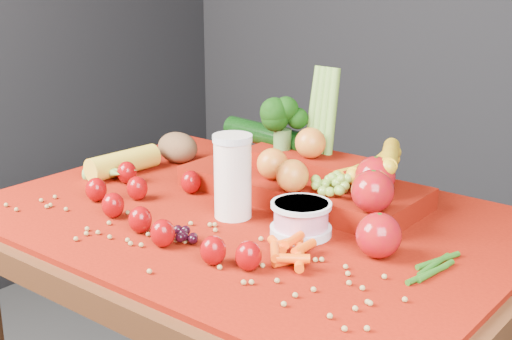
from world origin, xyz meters
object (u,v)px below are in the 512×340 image
Objects in this scene: produce_mound at (313,172)px; table at (250,263)px; yogurt_bowl at (301,218)px; milk_glass at (233,173)px.

table is at bearing -106.22° from produce_mound.
yogurt_bowl is (0.14, -0.02, 0.14)m from table.
produce_mound reaches higher than milk_glass.
milk_glass is 0.20m from produce_mound.
yogurt_bowl is at bearing 2.94° from milk_glass.
yogurt_bowl is at bearing -8.70° from table.
table is 9.57× the size of yogurt_bowl.
table is at bearing 57.81° from milk_glass.
produce_mound reaches higher than table.
produce_mound is at bearing 70.97° from milk_glass.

